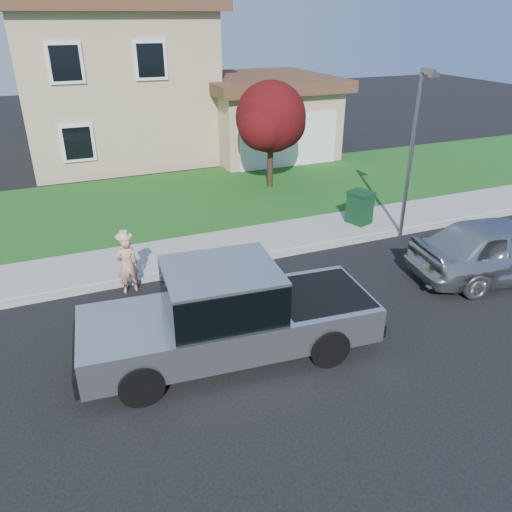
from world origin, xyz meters
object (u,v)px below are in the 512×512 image
at_px(sedan, 504,249).
at_px(street_lamp, 413,147).
at_px(woman, 127,264).
at_px(pickup_truck, 229,315).
at_px(trash_bin, 360,207).
at_px(ornamental_tree, 272,120).

height_order(sedan, street_lamp, street_lamp).
distance_m(woman, sedan, 9.55).
relative_size(pickup_truck, trash_bin, 5.85).
xyz_separation_m(woman, street_lamp, (8.35, 0.18, 2.05)).
distance_m(ornamental_tree, street_lamp, 6.22).
xyz_separation_m(sedan, street_lamp, (-0.74, 3.11, 2.01)).
bearing_deg(sedan, ornamental_tree, 24.58).
relative_size(ornamental_tree, street_lamp, 0.81).
distance_m(woman, trash_bin, 7.72).
bearing_deg(woman, ornamental_tree, -143.89).
bearing_deg(sedan, street_lamp, 22.39).
height_order(sedan, ornamental_tree, ornamental_tree).
bearing_deg(woman, sedan, 155.20).
height_order(woman, street_lamp, street_lamp).
distance_m(woman, street_lamp, 8.60).
relative_size(trash_bin, street_lamp, 0.21).
bearing_deg(pickup_truck, woman, 118.39).
bearing_deg(street_lamp, trash_bin, 124.85).
xyz_separation_m(woman, sedan, (9.09, -2.93, 0.04)).
xyz_separation_m(pickup_truck, trash_bin, (6.15, 4.73, -0.23)).
bearing_deg(woman, street_lamp, 174.30).
distance_m(pickup_truck, street_lamp, 7.97).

